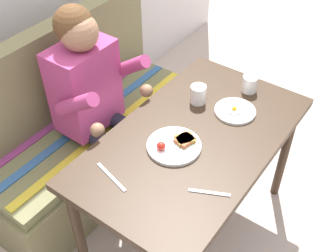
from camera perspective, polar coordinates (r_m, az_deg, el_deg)
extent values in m
plane|color=beige|center=(2.50, 2.88, -13.77)|extent=(8.00, 8.00, 0.00)
cube|color=#362619|center=(1.95, 3.58, -1.93)|extent=(1.20, 0.70, 0.04)
cylinder|color=#362619|center=(2.49, 15.69, -3.62)|extent=(0.05, 0.05, 0.69)
cylinder|color=#362619|center=(2.10, -12.15, -14.26)|extent=(0.05, 0.05, 0.69)
cylinder|color=#362619|center=(2.65, 4.34, 1.48)|extent=(0.05, 0.05, 0.69)
cube|color=olive|center=(2.65, -10.10, -3.58)|extent=(1.44, 0.56, 0.40)
cube|color=olive|center=(2.49, -10.72, 0.14)|extent=(1.40, 0.52, 0.06)
cube|color=olive|center=(2.45, -15.33, 7.39)|extent=(1.44, 0.12, 0.54)
cube|color=yellow|center=(2.39, -8.41, -0.56)|extent=(1.38, 0.05, 0.01)
cube|color=#336099|center=(2.47, -10.82, 0.72)|extent=(1.38, 0.05, 0.01)
cube|color=#93387A|center=(2.55, -13.07, 1.92)|extent=(1.38, 0.05, 0.01)
cube|color=#B13A72|center=(2.23, -11.33, 5.35)|extent=(0.34, 0.22, 0.48)
sphere|color=#9E7051|center=(2.05, -12.14, 12.49)|extent=(0.19, 0.19, 0.19)
sphere|color=brown|center=(2.05, -12.87, 13.43)|extent=(0.19, 0.19, 0.19)
cylinder|color=#B13A72|center=(2.01, -12.49, 2.93)|extent=(0.07, 0.29, 0.23)
cylinder|color=#B13A72|center=(2.22, -5.54, 8.00)|extent=(0.07, 0.29, 0.23)
sphere|color=#9E7051|center=(2.00, -9.67, -0.54)|extent=(0.07, 0.07, 0.07)
sphere|color=#9E7051|center=(2.21, -2.97, 4.86)|extent=(0.07, 0.07, 0.07)
cylinder|color=#232333|center=(2.24, -8.93, -2.12)|extent=(0.09, 0.34, 0.09)
cylinder|color=#232333|center=(2.35, -5.18, -8.39)|extent=(0.08, 0.08, 0.52)
cube|color=black|center=(2.51, -3.76, -12.46)|extent=(0.09, 0.20, 0.05)
cylinder|color=#232333|center=(2.33, -6.13, 0.23)|extent=(0.09, 0.34, 0.09)
cylinder|color=#232333|center=(2.43, -2.62, -5.91)|extent=(0.08, 0.08, 0.52)
cube|color=black|center=(2.59, -1.39, -9.99)|extent=(0.09, 0.20, 0.05)
cylinder|color=white|center=(1.88, 0.82, -2.75)|extent=(0.25, 0.25, 0.02)
cube|color=olive|center=(1.89, 2.32, -1.82)|extent=(0.10, 0.10, 0.02)
cube|color=#A25B36|center=(1.88, 2.30, -1.92)|extent=(0.09, 0.08, 0.02)
sphere|color=red|center=(1.84, -0.96, -2.77)|extent=(0.04, 0.04, 0.04)
ellipsoid|color=#CC6623|center=(1.88, 2.52, -2.06)|extent=(0.06, 0.05, 0.02)
cylinder|color=white|center=(2.09, 9.19, 2.04)|extent=(0.21, 0.21, 0.01)
ellipsoid|color=white|center=(2.08, 9.22, 2.29)|extent=(0.09, 0.08, 0.01)
sphere|color=yellow|center=(2.07, 9.10, 2.37)|extent=(0.03, 0.03, 0.03)
cylinder|color=white|center=(2.11, 4.16, 4.36)|extent=(0.08, 0.08, 0.10)
cylinder|color=brown|center=(2.08, 4.21, 5.28)|extent=(0.07, 0.07, 0.01)
torus|color=white|center=(2.14, 4.91, 5.15)|extent=(0.05, 0.01, 0.05)
cylinder|color=white|center=(2.22, 11.16, 5.71)|extent=(0.08, 0.08, 0.09)
cylinder|color=brown|center=(2.20, 11.29, 6.51)|extent=(0.07, 0.07, 0.01)
torus|color=white|center=(2.26, 11.78, 6.42)|extent=(0.05, 0.01, 0.05)
cube|color=silver|center=(1.72, 5.71, -9.09)|extent=(0.09, 0.16, 0.00)
cube|color=silver|center=(1.78, -7.79, -6.94)|extent=(0.06, 0.20, 0.00)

